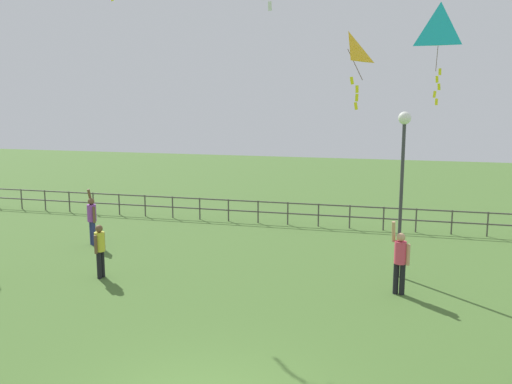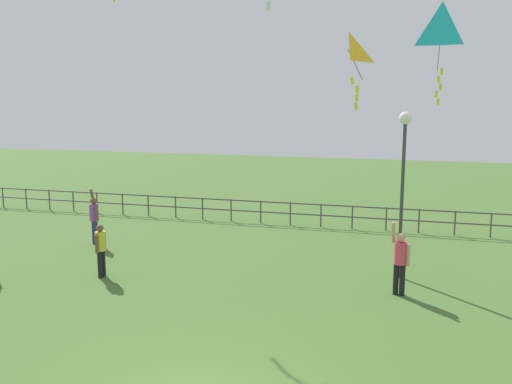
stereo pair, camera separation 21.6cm
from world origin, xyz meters
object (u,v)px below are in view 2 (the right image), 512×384
Objects in this scene: person_1 at (94,217)px; kite_5 at (348,52)px; person_4 at (101,247)px; person_6 at (400,259)px; lamppost at (404,160)px; kite_3 at (441,30)px.

person_1 is 10.72m from kite_5.
person_6 is at bearing 5.52° from person_4.
lamppost is 2.90m from person_6.
kite_3 reaches higher than kite_5.
person_4 is 0.54× the size of kite_3.
kite_5 reaches higher than person_1.
lamppost is 3.05× the size of person_4.
person_4 is (-8.39, -2.33, -2.55)m from lamppost.
lamppost reaches higher than person_1.
person_6 is 0.99× the size of kite_5.
person_4 is at bearing -174.48° from person_6.
person_1 reaches higher than person_6.
kite_3 is at bearing 3.93° from person_1.
person_1 is at bearing 167.84° from kite_5.
lamppost reaches higher than person_4.
kite_3 reaches higher than person_6.
lamppost is at bearing 91.43° from person_6.
person_6 is (0.04, -1.52, -2.47)m from lamppost.
person_6 is 5.63m from kite_5.
person_4 is at bearing -156.82° from kite_3.
lamppost is 2.42× the size of person_1.
person_6 reaches higher than person_4.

